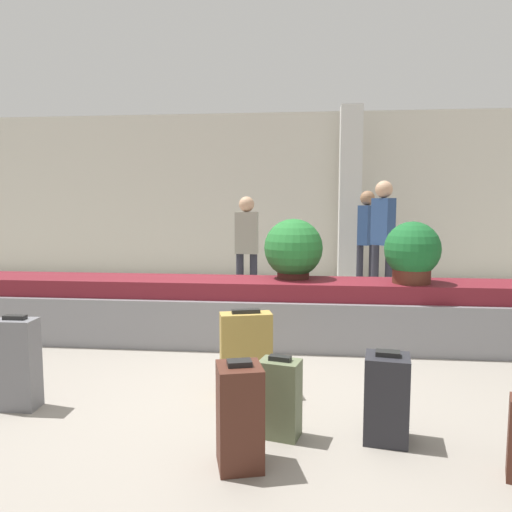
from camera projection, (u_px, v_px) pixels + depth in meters
name	position (u px, v px, depth m)	size (l,w,h in m)	color
ground_plane	(239.00, 389.00, 4.02)	(18.00, 18.00, 0.00)	gray
back_wall	(280.00, 197.00, 9.68)	(18.00, 0.06, 3.20)	beige
carousel	(256.00, 312.00, 5.33)	(6.51, 0.80, 0.68)	gray
pillar	(350.00, 196.00, 8.99)	(0.38, 0.38, 3.20)	silver
suitcase_0	(17.00, 364.00, 3.61)	(0.29, 0.19, 0.69)	slate
suitcase_1	(246.00, 354.00, 3.88)	(0.43, 0.27, 0.68)	#A3843D
suitcase_2	(240.00, 416.00, 2.82)	(0.31, 0.32, 0.62)	#472319
suitcase_3	(387.00, 398.00, 3.13)	(0.31, 0.29, 0.58)	#232328
suitcase_5	(280.00, 398.00, 3.18)	(0.29, 0.23, 0.53)	#5B6647
potted_plant_0	(412.00, 253.00, 5.02)	(0.56, 0.56, 0.62)	#4C2319
potted_plant_1	(293.00, 250.00, 5.33)	(0.63, 0.63, 0.64)	#381914
traveler_0	(367.00, 233.00, 8.09)	(0.32, 0.37, 1.68)	#282833
traveler_1	(383.00, 229.00, 7.33)	(0.34, 0.36, 1.81)	#282833
traveler_2	(247.00, 242.00, 7.20)	(0.33, 0.22, 1.58)	#282833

